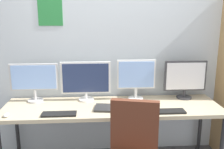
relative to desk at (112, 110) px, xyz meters
The scene contains 10 objects.
wall_back 0.74m from the desk, 90.06° to the left, with size 4.83×0.11×2.60m.
desk is the anchor object (origin of this frame).
monitor_far_left 0.97m from the desk, 166.65° to the left, with size 0.55×0.18×0.45m.
monitor_center_left 0.47m from the desk, 144.55° to the left, with size 0.58×0.18×0.47m.
monitor_center_right 0.49m from the desk, 35.44° to the left, with size 0.45×0.18×0.48m.
monitor_far_right 0.97m from the desk, 13.35° to the left, with size 0.51×0.18×0.46m.
keyboard_left 0.61m from the desk, 157.67° to the right, with size 0.35×0.13×0.02m, color black.
keyboard_right 0.61m from the desk, 22.33° to the right, with size 0.38×0.13×0.02m, color black.
computer_mouse 1.11m from the desk, 167.86° to the right, with size 0.06×0.10×0.03m, color silver.
laptop_closed 0.12m from the desk, 109.72° to the right, with size 0.32×0.22×0.02m, color #2D2D2D.
Camera 1 is at (-0.18, -2.09, 1.75)m, focal length 40.77 mm.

